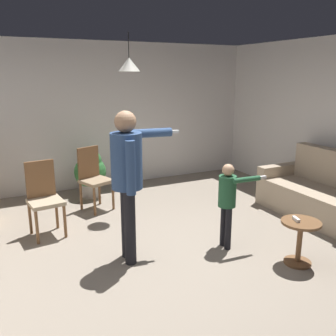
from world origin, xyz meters
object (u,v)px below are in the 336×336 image
dining_chair_near_wall (44,196)px  side_table_by_couch (300,237)px  dining_chair_by_counter (93,176)px  potted_plant_corner (90,171)px  person_adult (128,171)px  person_child (228,196)px  spare_remote_on_table (296,219)px  couch_floral (320,195)px

dining_chair_near_wall → side_table_by_couch: bearing=132.3°
dining_chair_by_counter → potted_plant_corner: 0.64m
side_table_by_couch → dining_chair_near_wall: dining_chair_near_wall is taller
person_adult → dining_chair_by_counter: 1.92m
side_table_by_couch → person_adult: bearing=151.0°
person_child → dining_chair_by_counter: (-1.12, 2.07, -0.12)m
person_child → potted_plant_corner: bearing=-155.8°
side_table_by_couch → person_child: 0.93m
dining_chair_near_wall → potted_plant_corner: (0.95, 1.30, -0.08)m
side_table_by_couch → dining_chair_by_counter: (-1.62, 2.78, 0.22)m
person_adult → potted_plant_corner: person_adult is taller
person_child → spare_remote_on_table: bearing=37.8°
couch_floral → dining_chair_by_counter: (-3.01, 1.81, 0.21)m
dining_chair_by_counter → person_adult: bearing=66.7°
dining_chair_by_counter → dining_chair_near_wall: same height
person_child → potted_plant_corner: size_ratio=1.27×
person_child → potted_plant_corner: person_child is taller
person_adult → potted_plant_corner: size_ratio=2.05×
person_child → spare_remote_on_table: size_ratio=8.28×
side_table_by_couch → spare_remote_on_table: 0.22m
person_child → dining_chair_by_counter: 2.36m
dining_chair_near_wall → spare_remote_on_table: 3.19m
person_child → potted_plant_corner: 2.89m
couch_floral → dining_chair_near_wall: same height
person_adult → person_child: bearing=86.7°
couch_floral → person_adult: size_ratio=1.04×
person_child → spare_remote_on_table: person_child is taller
side_table_by_couch → potted_plant_corner: size_ratio=0.61×
couch_floral → potted_plant_corner: couch_floral is taller
person_adult → dining_chair_near_wall: person_adult is taller
person_child → couch_floral: bearing=101.4°
person_adult → potted_plant_corner: bearing=-176.7°
dining_chair_by_counter → dining_chair_near_wall: bearing=17.3°
dining_chair_near_wall → couch_floral: bearing=156.4°
dining_chair_near_wall → person_child: bearing=137.4°
couch_floral → spare_remote_on_table: bearing=122.9°
person_child → dining_chair_near_wall: size_ratio=1.08×
dining_chair_by_counter → dining_chair_near_wall: 1.08m
side_table_by_couch → dining_chair_by_counter: size_ratio=0.52×
person_child → dining_chair_near_wall: 2.42m
side_table_by_couch → dining_chair_near_wall: 3.26m
person_adult → spare_remote_on_table: bearing=68.9°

